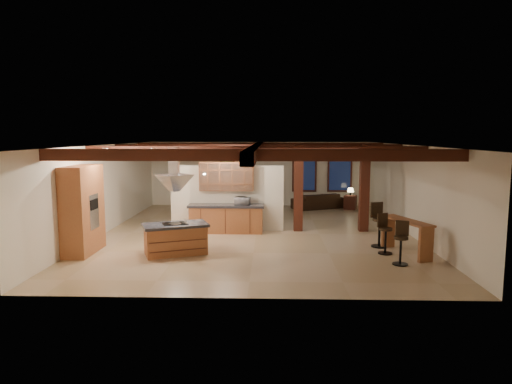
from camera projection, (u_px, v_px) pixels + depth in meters
ground at (256, 233)px, 15.02m from camera, size 12.00×12.00×0.00m
room_walls at (256, 180)px, 14.79m from camera, size 12.00×12.00×12.00m
ceiling_beams at (256, 149)px, 14.67m from camera, size 10.00×12.00×0.28m
timber_posts at (331, 179)px, 15.21m from camera, size 2.50×0.30×2.90m
partition_wall at (227, 198)px, 15.40m from camera, size 3.80×0.18×2.20m
pantry_cabinet at (83, 210)px, 12.43m from camera, size 0.67×1.60×2.40m
back_counter at (226, 218)px, 15.10m from camera, size 2.50×0.66×0.94m
upper_display_cabinet at (226, 177)px, 15.12m from camera, size 1.80×0.36×0.95m
range_hood at (174, 189)px, 12.22m from camera, size 1.10×1.10×1.40m
back_windows at (322, 173)px, 20.62m from camera, size 2.70×0.07×1.70m
framed_art at (227, 168)px, 20.74m from camera, size 0.65×0.05×0.85m
recessed_cans at (164, 148)px, 12.82m from camera, size 3.16×2.46×0.03m
kitchen_island at (176, 239)px, 12.39m from camera, size 1.93×1.48×0.85m
dining_table at (256, 213)px, 17.22m from camera, size 1.94×1.55×0.60m
sofa at (318, 201)px, 20.06m from camera, size 2.42×1.75×0.66m
microwave at (243, 201)px, 15.01m from camera, size 0.54×0.46×0.26m
bar_counter at (406, 231)px, 12.33m from camera, size 1.05×1.86×0.95m
side_table at (350, 202)px, 19.82m from camera, size 0.63×0.63×0.61m
table_lamp at (351, 190)px, 19.76m from camera, size 0.28×0.28×0.34m
bar_stool_a at (401, 243)px, 11.37m from camera, size 0.41×0.42×1.09m
bar_stool_b at (385, 234)px, 12.41m from camera, size 0.41×0.42×1.10m
bar_stool_c at (379, 225)px, 13.17m from camera, size 0.47×0.48×1.28m
dining_chairs at (256, 206)px, 17.18m from camera, size 1.96×1.96×1.13m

